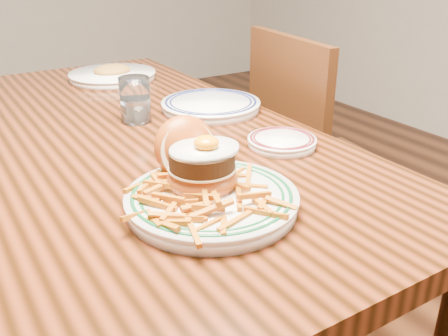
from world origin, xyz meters
TOP-DOWN VIEW (x-y plane):
  - table at (0.00, 0.00)m, footprint 0.85×1.60m
  - chair_right at (0.69, 0.03)m, footprint 0.48×0.48m
  - main_plate at (-0.02, -0.44)m, footprint 0.31×0.32m
  - side_plate at (0.28, -0.29)m, footprint 0.16×0.16m
  - rear_plate at (0.28, 0.04)m, footprint 0.28×0.28m
  - water_glass at (0.06, 0.06)m, footprint 0.08×0.08m
  - far_plate at (0.17, 0.52)m, footprint 0.30×0.30m

SIDE VIEW (x-z plane):
  - chair_right at x=0.69m, z-range 0.03..0.97m
  - table at x=0.00m, z-range 0.29..1.04m
  - side_plate at x=0.28m, z-range 0.75..0.78m
  - rear_plate at x=0.28m, z-range 0.75..0.78m
  - far_plate at x=0.17m, z-range 0.74..0.79m
  - main_plate at x=-0.02m, z-range 0.72..0.87m
  - water_glass at x=0.06m, z-range 0.74..0.86m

